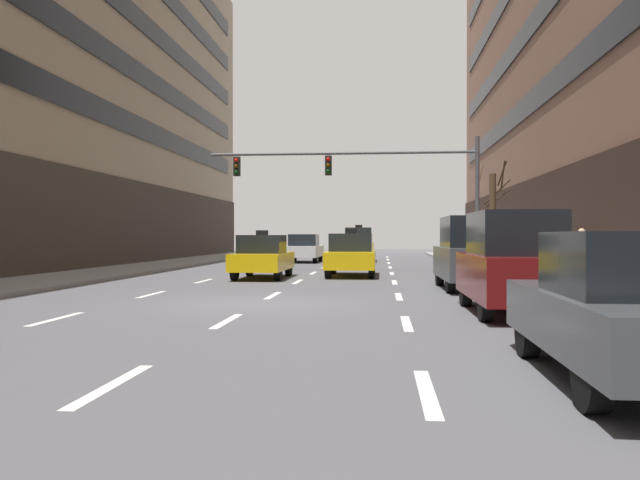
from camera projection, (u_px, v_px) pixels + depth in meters
name	position (u px, v px, depth m)	size (l,w,h in m)	color
ground_plane	(258.00, 304.00, 14.64)	(120.00, 120.00, 0.00)	#515156
sidewalk_right	(632.00, 304.00, 13.88)	(3.41, 80.00, 0.14)	gray
lane_stripe_l1_s3	(56.00, 319.00, 11.95)	(0.16, 2.00, 0.01)	silver
lane_stripe_l1_s4	(152.00, 294.00, 16.93)	(0.16, 2.00, 0.01)	silver
lane_stripe_l1_s5	(204.00, 281.00, 21.90)	(0.16, 2.00, 0.01)	silver
lane_stripe_l1_s6	(236.00, 273.00, 26.88)	(0.16, 2.00, 0.01)	silver
lane_stripe_l1_s7	(259.00, 267.00, 31.86)	(0.16, 2.00, 0.01)	silver
lane_stripe_l1_s8	(275.00, 263.00, 36.84)	(0.16, 2.00, 0.01)	silver
lane_stripe_l1_s9	(288.00, 259.00, 41.82)	(0.16, 2.00, 0.01)	silver
lane_stripe_l1_s10	(298.00, 257.00, 46.79)	(0.16, 2.00, 0.01)	silver
lane_stripe_l2_s2	(112.00, 385.00, 6.67)	(0.16, 2.00, 0.01)	silver
lane_stripe_l2_s3	(227.00, 321.00, 11.65)	(0.16, 2.00, 0.01)	silver
lane_stripe_l2_s4	(273.00, 295.00, 16.63)	(0.16, 2.00, 0.01)	silver
lane_stripe_l2_s5	(298.00, 282.00, 21.60)	(0.16, 2.00, 0.01)	silver
lane_stripe_l2_s6	(313.00, 273.00, 26.58)	(0.16, 2.00, 0.01)	silver
lane_stripe_l2_s7	(324.00, 267.00, 31.56)	(0.16, 2.00, 0.01)	silver
lane_stripe_l2_s8	(332.00, 263.00, 36.54)	(0.16, 2.00, 0.01)	silver
lane_stripe_l2_s9	(338.00, 259.00, 41.52)	(0.16, 2.00, 0.01)	silver
lane_stripe_l2_s10	(342.00, 257.00, 46.50)	(0.16, 2.00, 0.01)	silver
lane_stripe_l3_s2	(427.00, 392.00, 6.37)	(0.16, 2.00, 0.01)	silver
lane_stripe_l3_s3	(407.00, 323.00, 11.35)	(0.16, 2.00, 0.01)	silver
lane_stripe_l3_s4	(399.00, 297.00, 16.33)	(0.16, 2.00, 0.01)	silver
lane_stripe_l3_s5	(394.00, 282.00, 21.31)	(0.16, 2.00, 0.01)	silver
lane_stripe_l3_s6	(392.00, 273.00, 26.28)	(0.16, 2.00, 0.01)	silver
lane_stripe_l3_s7	(390.00, 267.00, 31.26)	(0.16, 2.00, 0.01)	silver
lane_stripe_l3_s8	(389.00, 263.00, 36.24)	(0.16, 2.00, 0.01)	silver
lane_stripe_l3_s9	(388.00, 260.00, 41.22)	(0.16, 2.00, 0.01)	silver
lane_stripe_l3_s10	(387.00, 257.00, 46.20)	(0.16, 2.00, 0.01)	silver
taxi_driving_0	(263.00, 257.00, 23.34)	(1.74, 4.16, 1.73)	black
taxi_driving_1	(351.00, 255.00, 24.57)	(1.81, 4.31, 1.79)	black
taxi_driving_2	(359.00, 245.00, 38.55)	(1.75, 4.15, 2.18)	black
car_driving_3	(304.00, 248.00, 37.29)	(1.87, 4.33, 1.61)	black
car_parked_0	(631.00, 308.00, 6.79)	(1.81, 4.24, 1.58)	black
car_parked_1	(514.00, 263.00, 12.78)	(1.77, 4.18, 2.02)	black
car_parked_2	(472.00, 253.00, 18.53)	(1.87, 4.34, 2.09)	black
traffic_signal_0	(374.00, 175.00, 27.72)	(11.57, 0.35, 5.59)	#4C4C51
street_tree_0	(493.00, 217.00, 29.20)	(1.68, 1.36, 4.75)	#4C3823
pedestrian_0	(582.00, 249.00, 21.15)	(0.32, 0.50, 1.64)	brown
pedestrian_1	(563.00, 250.00, 23.12)	(0.46, 0.35, 1.55)	brown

